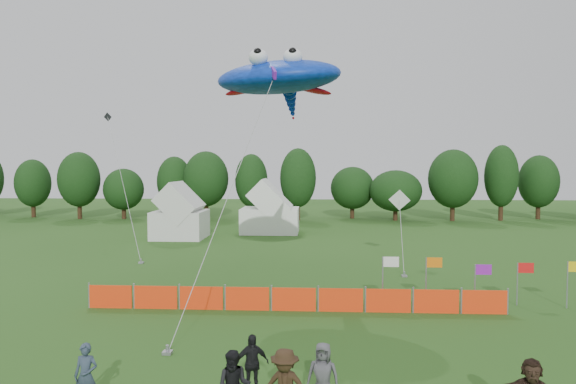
# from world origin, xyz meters

# --- Properties ---
(treeline) EXTENTS (104.57, 8.78, 8.36)m
(treeline) POSITION_xyz_m (1.61, 44.93, 4.18)
(treeline) COLOR #382314
(treeline) RESTS_ON ground
(tent_left) EXTENTS (4.34, 4.34, 3.83)m
(tent_left) POSITION_xyz_m (-10.53, 29.34, 1.93)
(tent_left) COLOR silver
(tent_left) RESTS_ON ground
(tent_right) EXTENTS (5.31, 4.25, 3.75)m
(tent_right) POSITION_xyz_m (-3.16, 33.25, 1.89)
(tent_right) COLOR white
(tent_right) RESTS_ON ground
(barrier_fence) EXTENTS (17.90, 0.06, 1.00)m
(barrier_fence) POSITION_xyz_m (0.13, 7.96, 0.50)
(barrier_fence) COLOR #FC370E
(barrier_fence) RESTS_ON ground
(flag_row) EXTENTS (8.73, 0.66, 2.24)m
(flag_row) POSITION_xyz_m (8.10, 9.07, 1.39)
(flag_row) COLOR gray
(flag_row) RESTS_ON ground
(spectator_a) EXTENTS (0.61, 0.40, 1.66)m
(spectator_a) POSITION_xyz_m (-4.80, -1.06, 0.83)
(spectator_a) COLOR #2E3B4D
(spectator_a) RESTS_ON ground
(spectator_d) EXTENTS (1.03, 0.68, 1.62)m
(spectator_d) POSITION_xyz_m (-0.66, 0.02, 0.81)
(spectator_d) COLOR black
(spectator_d) RESTS_ON ground
(spectator_e) EXTENTS (0.93, 0.69, 1.72)m
(spectator_e) POSITION_xyz_m (1.27, -0.81, 0.86)
(spectator_e) COLOR #4A4A4F
(spectator_e) RESTS_ON ground
(stingray_kite) EXTENTS (7.83, 17.39, 11.64)m
(stingray_kite) POSITION_xyz_m (-0.77, 11.96, 10.47)
(stingray_kite) COLOR blue
(stingray_kite) RESTS_ON ground
(small_kite_white) EXTENTS (1.34, 4.72, 4.69)m
(small_kite_white) POSITION_xyz_m (6.30, 18.40, 3.12)
(small_kite_white) COLOR white
(small_kite_white) RESTS_ON ground
(small_kite_dark) EXTENTS (7.22, 11.63, 10.73)m
(small_kite_dark) POSITION_xyz_m (-13.61, 24.13, 5.59)
(small_kite_dark) COLOR black
(small_kite_dark) RESTS_ON ground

